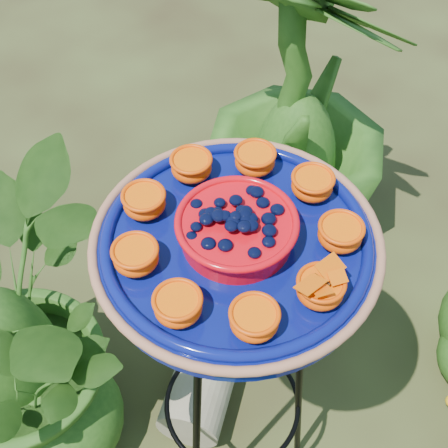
% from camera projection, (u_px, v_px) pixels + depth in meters
% --- Properties ---
extents(ground_plane, '(20.00, 20.00, 0.00)m').
position_uv_depth(ground_plane, '(261.00, 432.00, 1.93)').
color(ground_plane, black).
rests_on(ground_plane, ground).
extents(tripod_stand, '(0.44, 0.44, 0.99)m').
position_uv_depth(tripod_stand, '(234.00, 356.00, 1.43)').
color(tripod_stand, black).
rests_on(tripod_stand, ground).
extents(feeder_dish, '(0.62, 0.62, 0.12)m').
position_uv_depth(feeder_dish, '(237.00, 240.00, 1.10)').
color(feeder_dish, '#081063').
rests_on(feeder_dish, tripod_stand).
extents(driftwood_log, '(0.59, 0.46, 0.19)m').
position_uv_depth(driftwood_log, '(213.00, 349.00, 2.01)').
color(driftwood_log, gray).
rests_on(driftwood_log, ground).
extents(shrub_back_left, '(0.91, 0.96, 0.83)m').
position_uv_depth(shrub_back_left, '(0.00, 341.00, 1.66)').
color(shrub_back_left, '#204913').
rests_on(shrub_back_left, ground).
extents(shrub_back_right, '(0.80, 0.80, 1.12)m').
position_uv_depth(shrub_back_right, '(299.00, 117.00, 2.03)').
color(shrub_back_right, '#204913').
rests_on(shrub_back_right, ground).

